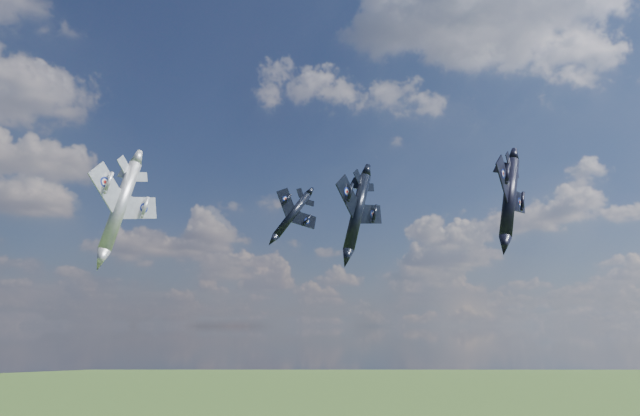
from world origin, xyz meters
TOP-DOWN VIEW (x-y plane):
  - jet_lead_navy at (7.85, 3.35)m, footprint 13.68×16.26m
  - jet_right_navy at (25.15, -5.52)m, footprint 16.46×19.01m
  - jet_high_navy at (13.79, 27.02)m, footprint 9.51×13.10m
  - jet_left_silver at (-15.62, 19.15)m, footprint 17.40×19.60m

SIDE VIEW (x-z plane):
  - jet_lead_navy at x=7.85m, z-range 78.73..85.03m
  - jet_left_silver at x=-15.62m, z-range 79.06..86.01m
  - jet_right_navy at x=25.15m, z-range 80.40..88.12m
  - jet_high_navy at x=13.79m, z-range 81.81..89.42m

